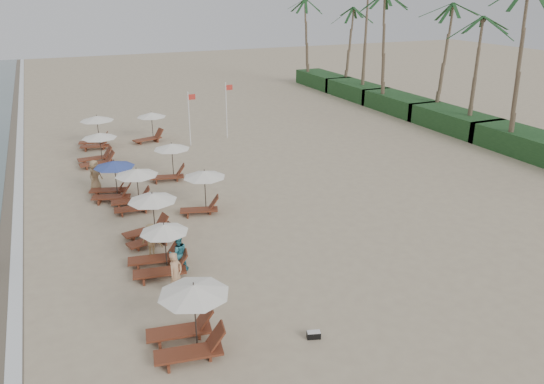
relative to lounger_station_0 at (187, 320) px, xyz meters
name	(u,v)px	position (x,y,z in m)	size (l,w,h in m)	color
ground	(291,255)	(5.91, 4.49, -1.08)	(160.00, 160.00, 0.00)	tan
foam_line	(18,213)	(-5.29, 14.49, -1.07)	(0.50, 140.00, 0.02)	white
shrub_hedge	(454,120)	(27.91, 18.99, -0.28)	(3.20, 53.00, 1.60)	#193D1C
palm_row	(459,4)	(27.82, 19.89, 8.83)	(7.00, 52.00, 12.30)	brown
lounger_station_0	(187,320)	(0.00, 0.00, 0.00)	(2.83, 2.34, 2.33)	brown
lounger_station_1	(158,251)	(0.26, 5.44, -0.17)	(2.65, 2.35, 2.08)	brown
lounger_station_2	(149,219)	(0.48, 8.48, 0.04)	(2.69, 2.30, 2.32)	brown
lounger_station_3	(133,190)	(0.50, 12.60, 0.01)	(2.66, 2.29, 2.23)	brown
lounger_station_4	(111,180)	(-0.36, 14.75, -0.05)	(2.73, 2.55, 2.15)	brown
lounger_station_5	(96,150)	(-0.41, 21.32, -0.07)	(2.77, 2.30, 2.16)	brown
lounger_station_6	(95,132)	(-0.02, 25.61, 0.10)	(2.80, 2.46, 2.36)	brown
inland_station_0	(202,188)	(3.73, 10.72, 0.29)	(2.73, 2.24, 2.22)	brown
inland_station_1	(169,159)	(3.36, 16.44, 0.23)	(2.82, 2.24, 2.22)	brown
inland_station_2	(149,125)	(3.98, 25.58, 0.20)	(2.89, 2.24, 2.22)	brown
beachgoer_near	(176,274)	(0.46, 3.33, -0.18)	(0.66, 0.43, 1.81)	tan
beachgoer_mid_a	(178,253)	(1.02, 5.16, -0.27)	(0.79, 0.62, 1.63)	teal
beachgoer_mid_b	(152,240)	(0.26, 6.88, -0.31)	(1.00, 0.57, 1.55)	#93764B
beachgoer_far_b	(95,175)	(-1.06, 16.33, -0.16)	(0.90, 0.59, 1.85)	#9E7E55
duffel_bag	(314,335)	(4.03, -1.20, -0.95)	(0.51, 0.36, 0.26)	black
flag_pole_near	(190,116)	(6.58, 23.25, 1.18)	(0.59, 0.08, 4.06)	silver
flag_pole_far	(227,108)	(9.83, 24.23, 1.34)	(0.60, 0.08, 4.37)	silver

